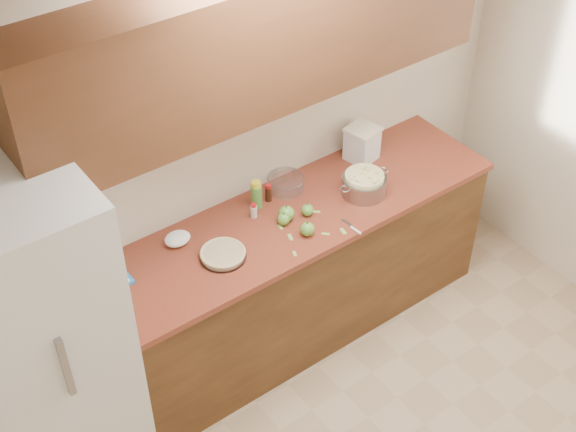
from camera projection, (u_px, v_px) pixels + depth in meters
room_shell at (497, 337)px, 3.27m from camera, size 3.60×3.60×3.60m
counter_run at (284, 278)px, 4.71m from camera, size 2.64×0.68×0.92m
upper_cabinets at (263, 40)px, 3.84m from camera, size 2.60×0.34×0.70m
fridge at (40, 345)px, 3.75m from camera, size 0.70×0.70×1.80m
pie at (223, 254)px, 4.17m from camera, size 0.25×0.25×0.04m
colander at (364, 184)px, 4.55m from camera, size 0.35×0.26×0.13m
flour_canister at (362, 143)px, 4.78m from camera, size 0.21×0.21×0.22m
tablet at (105, 282)px, 4.03m from camera, size 0.25×0.19×0.02m
paring_knife at (354, 229)px, 4.34m from camera, size 0.03×0.16×0.02m
lemon_bottle at (256, 195)px, 4.45m from camera, size 0.06×0.06×0.17m
cinnamon_shaker at (254, 211)px, 4.40m from camera, size 0.04×0.04×0.09m
vanilla_bottle at (269, 193)px, 4.51m from camera, size 0.04×0.04×0.11m
mixing_bowl at (286, 182)px, 4.60m from camera, size 0.22×0.22×0.08m
paper_towel at (177, 239)px, 4.25m from camera, size 0.16×0.14×0.06m
apple_left at (284, 219)px, 4.36m from camera, size 0.07×0.07×0.08m
apple_center at (286, 214)px, 4.38m from camera, size 0.09×0.09×0.10m
apple_front at (307, 229)px, 4.29m from camera, size 0.08×0.08×0.09m
apple_extra at (307, 210)px, 4.42m from camera, size 0.07×0.07×0.08m
peel_a at (290, 237)px, 4.30m from camera, size 0.04×0.05×0.00m
peel_b at (343, 231)px, 4.34m from camera, size 0.03×0.05×0.00m
peel_c at (295, 254)px, 4.20m from camera, size 0.03×0.04×0.00m
peel_d at (280, 227)px, 4.36m from camera, size 0.02×0.04×0.00m
peel_e at (326, 234)px, 4.32m from camera, size 0.04×0.04×0.00m
peel_f at (316, 212)px, 4.46m from camera, size 0.04×0.04×0.00m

